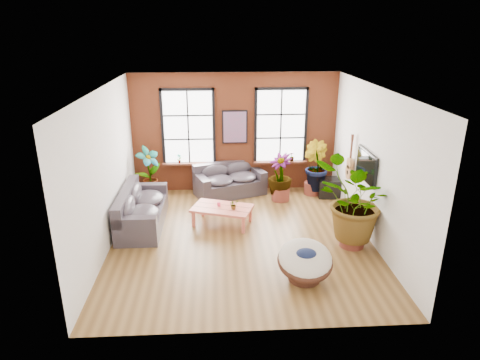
{
  "coord_description": "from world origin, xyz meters",
  "views": [
    {
      "loc": [
        -0.56,
        -9.0,
        4.77
      ],
      "look_at": [
        0.0,
        0.6,
        1.25
      ],
      "focal_mm": 32.0,
      "sensor_mm": 36.0,
      "label": 1
    }
  ],
  "objects_px": {
    "sofa_back": "(229,180)",
    "coffee_table": "(222,209)",
    "papasan_chair": "(305,261)",
    "sofa_left": "(140,210)"
  },
  "relations": [
    {
      "from": "sofa_left",
      "to": "papasan_chair",
      "type": "height_order",
      "value": "sofa_left"
    },
    {
      "from": "sofa_left",
      "to": "papasan_chair",
      "type": "distance_m",
      "value": 4.48
    },
    {
      "from": "sofa_back",
      "to": "coffee_table",
      "type": "height_order",
      "value": "sofa_back"
    },
    {
      "from": "sofa_left",
      "to": "coffee_table",
      "type": "height_order",
      "value": "sofa_left"
    },
    {
      "from": "sofa_back",
      "to": "papasan_chair",
      "type": "bearing_deg",
      "value": -94.67
    },
    {
      "from": "coffee_table",
      "to": "papasan_chair",
      "type": "xyz_separation_m",
      "value": [
        1.57,
        -2.59,
        0.01
      ]
    },
    {
      "from": "sofa_back",
      "to": "coffee_table",
      "type": "relative_size",
      "value": 1.34
    },
    {
      "from": "sofa_left",
      "to": "coffee_table",
      "type": "xyz_separation_m",
      "value": [
        2.04,
        -0.06,
        -0.01
      ]
    },
    {
      "from": "sofa_left",
      "to": "coffee_table",
      "type": "bearing_deg",
      "value": -91.47
    },
    {
      "from": "sofa_back",
      "to": "sofa_left",
      "type": "relative_size",
      "value": 0.93
    }
  ]
}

